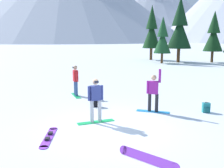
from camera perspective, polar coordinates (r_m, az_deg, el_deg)
The scene contains 13 objects.
ground_plane at distance 9.79m, azimuth -0.45°, elevation -9.52°, with size 800.00×800.00×0.00m, color silver.
snowboarder_foreground at distance 10.02m, azimuth -3.69°, elevation -3.46°, with size 1.36×1.14×1.77m.
snowboarder_midground at distance 11.55m, azimuth 9.28°, elevation -1.76°, with size 1.49×0.30×1.97m.
snowboarder_background at distance 14.67m, azimuth -8.17°, elevation 0.94°, with size 1.10×1.32×1.76m.
loose_snowboard_far_spare at distance 7.24m, azimuth 8.00°, elevation -16.08°, with size 1.77×0.82×0.24m.
loose_snowboard_near_right at distance 9.04m, azimuth -13.97°, elevation -11.44°, with size 0.89×1.90×0.09m.
backpack_teal at distance 12.24m, azimuth 20.37°, elevation -5.01°, with size 0.36×0.32×0.47m.
backpack_black at distance 12.42m, azimuth -3.72°, elevation -4.14°, with size 0.38×0.36×0.47m.
pine_tree_tall at distance 33.33m, azimuth 11.27°, elevation 10.09°, with size 2.19×2.19×5.90m.
pine_tree_short at distance 38.04m, azimuth 8.89°, elevation 11.80°, with size 2.59×2.59×7.86m.
pine_tree_slender at distance 35.10m, azimuth 14.94°, elevation 12.20°, with size 3.19×3.19×8.41m.
pine_tree_young at distance 36.40m, azimuth 21.83°, elevation 10.29°, with size 2.51×2.51×6.73m.
peak_east_ridge at distance 252.35m, azimuth 8.97°, elevation 17.33°, with size 134.66×134.66×64.54m.
Camera 1 is at (2.73, -8.78, 3.36)m, focal length 40.77 mm.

